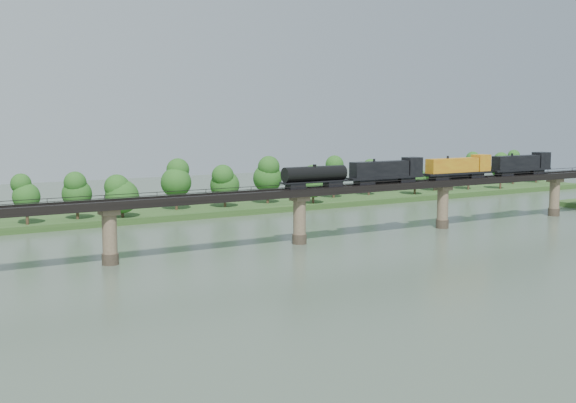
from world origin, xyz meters
TOP-DOWN VIEW (x-y plane):
  - ground at (0.00, 0.00)m, footprint 400.00×400.00m
  - far_bank at (0.00, 85.00)m, footprint 300.00×24.00m
  - bridge at (0.00, 30.00)m, footprint 236.00×30.00m
  - bridge_superstructure at (0.00, 30.00)m, footprint 220.00×4.90m
  - far_treeline at (-8.21, 80.52)m, footprint 289.06×17.54m
  - freight_train at (37.26, 30.00)m, footprint 80.32×3.13m

SIDE VIEW (x-z plane):
  - ground at x=0.00m, z-range 0.00..0.00m
  - far_bank at x=0.00m, z-range 0.00..1.60m
  - bridge at x=0.00m, z-range -0.29..11.21m
  - far_treeline at x=-8.21m, z-range 2.03..15.63m
  - bridge_superstructure at x=0.00m, z-range 11.42..12.17m
  - freight_train at x=37.26m, z-range 11.38..16.90m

